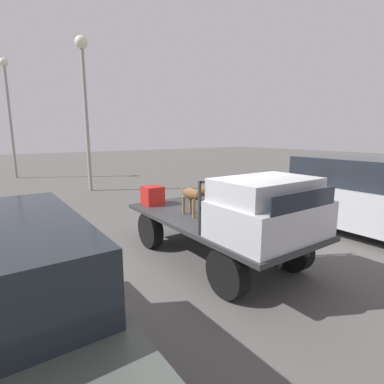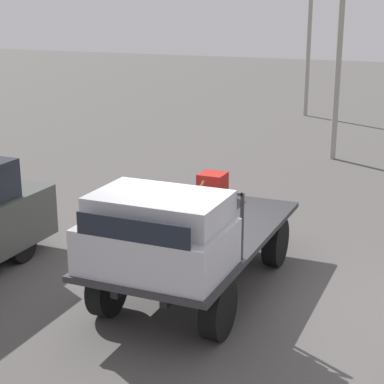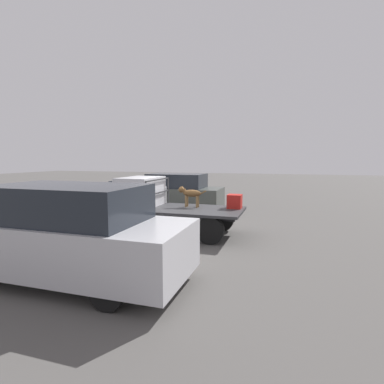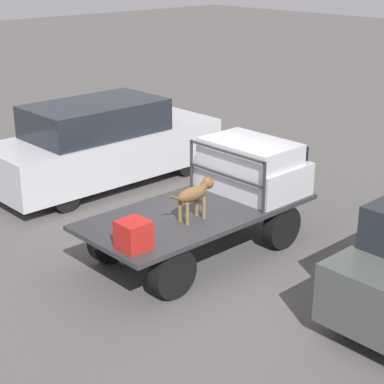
# 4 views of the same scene
# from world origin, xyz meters

# --- Properties ---
(ground_plane) EXTENTS (80.00, 80.00, 0.00)m
(ground_plane) POSITION_xyz_m (0.00, 0.00, 0.00)
(ground_plane) COLOR #514F4C
(flatbed_truck) EXTENTS (4.17, 1.94, 0.86)m
(flatbed_truck) POSITION_xyz_m (0.00, 0.00, 0.62)
(flatbed_truck) COLOR black
(flatbed_truck) RESTS_ON ground
(truck_cab) EXTENTS (1.30, 1.82, 0.96)m
(truck_cab) POSITION_xyz_m (1.36, 0.00, 1.31)
(truck_cab) COLOR #B7B7BC
(truck_cab) RESTS_ON flatbed_truck
(truck_headboard) EXTENTS (0.04, 1.82, 0.91)m
(truck_headboard) POSITION_xyz_m (0.67, 0.00, 1.46)
(truck_headboard) COLOR #2D2D30
(truck_headboard) RESTS_ON flatbed_truck
(dog) EXTENTS (0.97, 0.24, 0.70)m
(dog) POSITION_xyz_m (-0.33, -0.29, 1.30)
(dog) COLOR brown
(dog) RESTS_ON flatbed_truck
(cargo_crate) EXTENTS (0.44, 0.44, 0.44)m
(cargo_crate) POSITION_xyz_m (-1.77, -0.48, 1.08)
(cargo_crate) COLOR #AD1E19
(cargo_crate) RESTS_ON flatbed_truck
(parked_pickup_far) EXTENTS (5.39, 1.95, 1.92)m
(parked_pickup_far) POSITION_xyz_m (0.98, 4.12, 0.95)
(parked_pickup_far) COLOR black
(parked_pickup_far) RESTS_ON ground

